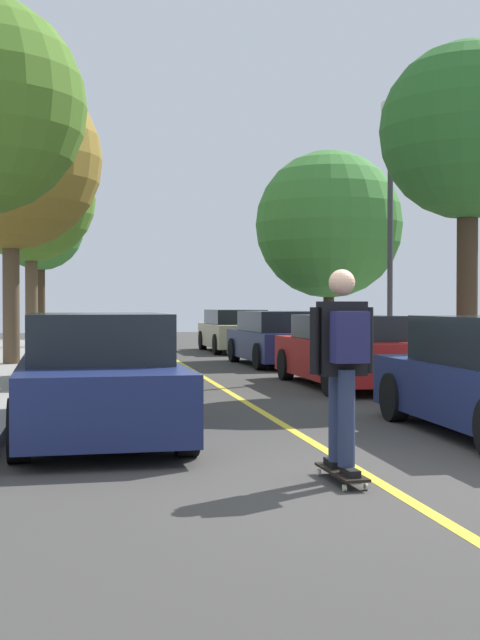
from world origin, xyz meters
TOP-DOWN VIEW (x-y plane):
  - ground at (0.00, 0.00)m, footprint 80.00×80.00m
  - center_line at (0.00, 4.00)m, footprint 0.12×39.20m
  - parked_car_left_nearest at (-2.38, 2.78)m, footprint 1.98×4.18m
  - parked_car_left_near at (-2.38, 9.25)m, footprint 1.97×4.27m
  - parked_car_left_far at (-2.38, 15.31)m, footprint 2.06×4.26m
  - parked_car_right_near at (2.38, 8.12)m, footprint 1.86×4.56m
  - parked_car_right_far at (2.38, 13.80)m, footprint 2.05×4.33m
  - parked_car_right_farthest at (2.38, 20.09)m, footprint 1.95×4.42m
  - street_tree_left_near at (-4.23, 13.66)m, footprint 4.34×4.34m
  - street_tree_left_far at (-4.23, 21.78)m, footprint 4.27×4.27m
  - street_tree_left_farthest at (-4.23, 28.01)m, footprint 3.49×3.49m
  - street_tree_right_nearest at (4.23, 6.93)m, footprint 3.15×3.15m
  - street_tree_right_near at (4.23, 15.56)m, footprint 4.11×4.11m
  - streetlamp at (4.13, 10.51)m, footprint 0.36×0.24m
  - skateboard at (-0.32, -0.10)m, footprint 0.25×0.85m
  - skateboarder at (-0.32, -0.13)m, footprint 0.58×0.70m

SIDE VIEW (x-z plane):
  - ground at x=0.00m, z-range 0.00..0.00m
  - center_line at x=0.00m, z-range 0.00..0.01m
  - skateboard at x=-0.32m, z-range 0.04..0.14m
  - parked_car_left_far at x=-2.38m, z-range 0.00..1.23m
  - parked_car_left_near at x=-2.38m, z-range -0.02..1.35m
  - parked_car_right_near at x=2.38m, z-range -0.01..1.34m
  - parked_car_right_far at x=2.38m, z-range -0.01..1.38m
  - parked_car_right_farthest at x=2.38m, z-range 0.00..1.38m
  - parked_car_left_nearest at x=-2.38m, z-range -0.03..1.42m
  - skateboarder at x=-0.32m, z-range 0.22..1.98m
  - streetlamp at x=4.13m, z-range 0.55..6.41m
  - street_tree_right_near at x=4.23m, z-range 0.93..6.64m
  - street_tree_right_nearest at x=4.23m, z-range 1.57..7.66m
  - street_tree_left_farthest at x=-4.23m, z-range 1.51..7.81m
  - street_tree_left_near at x=-4.23m, z-range 1.48..8.55m
  - street_tree_left_far at x=-4.23m, z-range 1.53..8.64m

